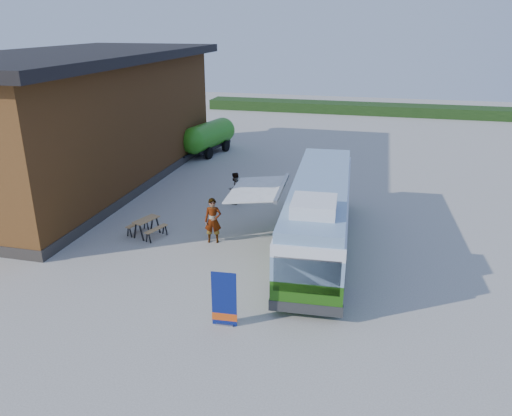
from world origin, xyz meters
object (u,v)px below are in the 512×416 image
(bus, at_px, (319,213))
(slurry_tanker, at_px, (209,136))
(person_a, at_px, (213,221))
(picnic_table, at_px, (146,223))
(banner, at_px, (224,304))
(person_b, at_px, (235,188))

(bus, xyz_separation_m, slurry_tanker, (-9.74, 14.22, -0.33))
(bus, distance_m, person_a, 4.57)
(bus, height_order, picnic_table, bus)
(banner, height_order, slurry_tanker, slurry_tanker)
(slurry_tanker, bearing_deg, person_a, -58.26)
(person_a, relative_size, person_b, 1.17)
(slurry_tanker, bearing_deg, bus, -43.61)
(banner, height_order, picnic_table, banner)
(person_a, bearing_deg, slurry_tanker, 96.25)
(bus, xyz_separation_m, person_b, (-4.96, 4.53, -0.79))
(picnic_table, bearing_deg, person_b, 80.42)
(bus, bearing_deg, slurry_tanker, 121.17)
(banner, xyz_separation_m, picnic_table, (-5.48, 5.88, -0.17))
(bus, bearing_deg, person_a, -178.77)
(person_b, bearing_deg, slurry_tanker, -126.24)
(banner, bearing_deg, picnic_table, 129.75)
(person_a, bearing_deg, bus, -9.03)
(bus, relative_size, banner, 6.04)
(person_b, height_order, slurry_tanker, slurry_tanker)
(bus, relative_size, picnic_table, 6.51)
(banner, xyz_separation_m, slurry_tanker, (-7.60, 20.54, 0.55))
(bus, height_order, slurry_tanker, bus)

